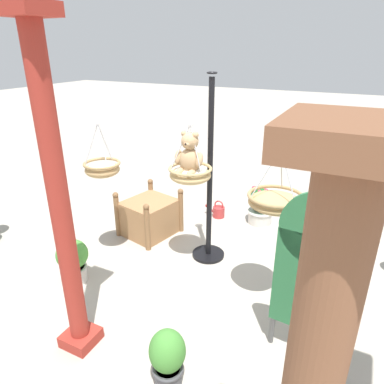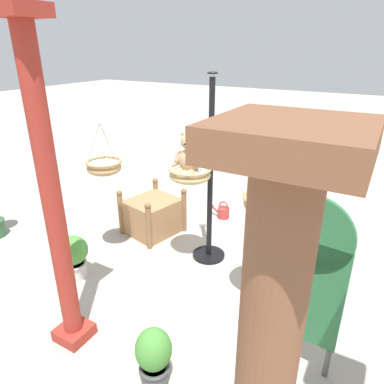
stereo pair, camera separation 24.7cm
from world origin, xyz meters
name	(u,v)px [view 2 (the right image)]	position (x,y,z in m)	size (l,w,h in m)	color
ground_plane	(193,257)	(0.00, 0.00, 0.00)	(40.00, 40.00, 0.00)	#A8A093
display_pole_central	(210,207)	(-0.17, -0.14, 0.75)	(0.44, 0.44, 2.42)	black
hanging_basket_with_teddy	(190,174)	(-0.02, 0.11, 1.26)	(0.53, 0.53, 0.71)	tan
teddy_bear	(189,156)	(-0.02, 0.14, 1.49)	(0.36, 0.33, 0.52)	tan
hanging_basket_left_high	(271,203)	(-1.14, 0.44, 1.26)	(0.57, 0.57, 0.64)	tan
hanging_basket_right_low	(104,166)	(1.04, 0.46, 1.28)	(0.46, 0.46, 0.67)	tan
greenhouse_pillar_left	(53,207)	(0.32, 1.82, 1.43)	(0.33, 0.33, 2.97)	#9E2D23
wooden_planter_box	(153,215)	(0.90, -0.32, 0.29)	(0.88, 0.93, 0.71)	#9E7047
potted_plant_fern_front	(73,256)	(1.07, 1.11, 0.31)	(0.38, 0.38, 0.56)	beige
potted_plant_flowering_red	(154,356)	(-0.67, 1.84, 0.30)	(0.31, 0.31, 0.57)	#4C4C51
potted_plant_bushy_green	(265,208)	(-0.53, -1.40, 0.30)	(0.41, 0.41, 0.64)	beige
display_sign_board	(305,271)	(-1.63, 1.01, 0.98)	(0.67, 0.10, 1.66)	#286B3D
watering_can	(223,212)	(0.17, -1.30, 0.10)	(0.35, 0.20, 0.30)	#B23333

